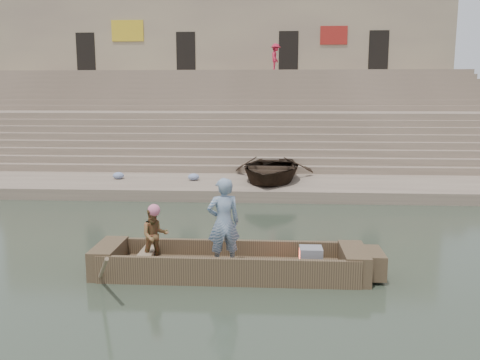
# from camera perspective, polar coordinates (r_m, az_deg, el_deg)

# --- Properties ---
(ground) EXTENTS (120.00, 120.00, 0.00)m
(ground) POSITION_cam_1_polar(r_m,az_deg,el_deg) (12.12, -15.56, -8.41)
(ground) COLOR #2A3528
(ground) RESTS_ON ground
(lower_landing) EXTENTS (32.00, 4.00, 0.40)m
(lower_landing) POSITION_cam_1_polar(r_m,az_deg,el_deg) (19.57, -7.97, -0.66)
(lower_landing) COLOR gray
(lower_landing) RESTS_ON ground
(mid_landing) EXTENTS (32.00, 3.00, 2.80)m
(mid_landing) POSITION_cam_1_polar(r_m,az_deg,el_deg) (26.74, -4.83, 4.76)
(mid_landing) COLOR gray
(mid_landing) RESTS_ON ground
(upper_landing) EXTENTS (32.00, 3.00, 5.20)m
(upper_landing) POSITION_cam_1_polar(r_m,az_deg,el_deg) (33.60, -3.11, 7.84)
(upper_landing) COLOR gray
(upper_landing) RESTS_ON ground
(ghat_steps) EXTENTS (32.00, 11.00, 5.20)m
(ghat_steps) POSITION_cam_1_polar(r_m,az_deg,el_deg) (28.38, -4.35, 5.86)
(ghat_steps) COLOR gray
(ghat_steps) RESTS_ON ground
(building_wall) EXTENTS (32.00, 5.07, 11.20)m
(building_wall) POSITION_cam_1_polar(r_m,az_deg,el_deg) (37.61, -2.43, 12.62)
(building_wall) COLOR tan
(building_wall) RESTS_ON ground
(main_rowboat) EXTENTS (5.00, 1.30, 0.22)m
(main_rowboat) POSITION_cam_1_polar(r_m,az_deg,el_deg) (10.55, -1.21, -10.17)
(main_rowboat) COLOR brown
(main_rowboat) RESTS_ON ground
(rowboat_trim) EXTENTS (6.04, 2.63, 1.86)m
(rowboat_trim) POSITION_cam_1_polar(r_m,az_deg,el_deg) (10.46, -0.06, -9.20)
(rowboat_trim) COLOR brown
(rowboat_trim) RESTS_ON ground
(standing_man) EXTENTS (0.78, 0.63, 1.85)m
(standing_man) POSITION_cam_1_polar(r_m,az_deg,el_deg) (10.14, -1.89, -4.88)
(standing_man) COLOR navy
(standing_man) RESTS_ON main_rowboat
(rowing_man) EXTENTS (0.70, 0.63, 1.19)m
(rowing_man) POSITION_cam_1_polar(r_m,az_deg,el_deg) (10.57, -9.71, -6.25)
(rowing_man) COLOR #226727
(rowing_man) RESTS_ON main_rowboat
(television) EXTENTS (0.46, 0.42, 0.40)m
(television) POSITION_cam_1_polar(r_m,az_deg,el_deg) (10.44, 8.01, -8.67)
(television) COLOR gray
(television) RESTS_ON main_rowboat
(beached_rowboat) EXTENTS (3.69, 4.84, 0.94)m
(beached_rowboat) POSITION_cam_1_polar(r_m,az_deg,el_deg) (19.36, 3.47, 1.31)
(beached_rowboat) COLOR #2D2116
(beached_rowboat) RESTS_ON lower_landing
(pedestrian) EXTENTS (0.79, 1.20, 1.73)m
(pedestrian) POSITION_cam_1_polar(r_m,az_deg,el_deg) (33.29, 4.07, 13.79)
(pedestrian) COLOR #B81F3A
(pedestrian) RESTS_ON upper_landing
(cloth_bundles) EXTENTS (3.46, 0.57, 0.26)m
(cloth_bundles) POSITION_cam_1_polar(r_m,az_deg,el_deg) (19.88, -9.59, 0.43)
(cloth_bundles) COLOR #3F5999
(cloth_bundles) RESTS_ON lower_landing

